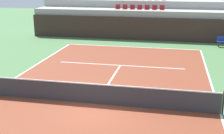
# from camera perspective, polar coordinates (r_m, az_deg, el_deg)

# --- Properties ---
(ground_plane) EXTENTS (80.00, 80.00, 0.00)m
(ground_plane) POSITION_cam_1_polar(r_m,az_deg,el_deg) (13.99, -3.11, -6.93)
(ground_plane) COLOR #477042
(court_surface) EXTENTS (11.00, 24.00, 0.01)m
(court_surface) POSITION_cam_1_polar(r_m,az_deg,el_deg) (13.99, -3.11, -6.91)
(court_surface) COLOR brown
(court_surface) RESTS_ON ground_plane
(baseline_far) EXTENTS (11.00, 0.10, 0.00)m
(baseline_far) POSITION_cam_1_polar(r_m,az_deg,el_deg) (25.19, 3.81, 3.77)
(baseline_far) COLOR white
(baseline_far) RESTS_ON court_surface
(sideline_right) EXTENTS (0.10, 24.00, 0.00)m
(sideline_right) POSITION_cam_1_polar(r_m,az_deg,el_deg) (13.75, 19.70, -8.33)
(sideline_right) COLOR white
(sideline_right) RESTS_ON court_surface
(service_line_far) EXTENTS (8.26, 0.10, 0.00)m
(service_line_far) POSITION_cam_1_polar(r_m,az_deg,el_deg) (19.88, 1.57, 0.31)
(service_line_far) COLOR white
(service_line_far) RESTS_ON court_surface
(centre_service_line) EXTENTS (0.10, 6.40, 0.00)m
(centre_service_line) POSITION_cam_1_polar(r_m,az_deg,el_deg) (16.89, -0.35, -2.66)
(centre_service_line) COLOR white
(centre_service_line) RESTS_ON court_surface
(back_wall) EXTENTS (20.13, 0.30, 2.06)m
(back_wall) POSITION_cam_1_polar(r_m,az_deg,el_deg) (28.01, 4.74, 7.17)
(back_wall) COLOR #33231E
(back_wall) RESTS_ON ground_plane
(stands_tier_lower) EXTENTS (20.13, 2.40, 2.62)m
(stands_tier_lower) POSITION_cam_1_polar(r_m,az_deg,el_deg) (29.30, 5.09, 8.12)
(stands_tier_lower) COLOR #9E9E99
(stands_tier_lower) RESTS_ON ground_plane
(stands_tier_upper) EXTENTS (20.13, 2.40, 3.33)m
(stands_tier_upper) POSITION_cam_1_polar(r_m,az_deg,el_deg) (31.61, 5.63, 9.38)
(stands_tier_upper) COLOR #9E9E99
(stands_tier_upper) RESTS_ON ground_plane
(seating_row_lower) EXTENTS (4.63, 0.44, 0.44)m
(seating_row_lower) POSITION_cam_1_polar(r_m,az_deg,el_deg) (29.22, 5.18, 10.93)
(seating_row_lower) COLOR maroon
(seating_row_lower) RESTS_ON stands_tier_lower
(tennis_net) EXTENTS (11.08, 0.08, 1.07)m
(tennis_net) POSITION_cam_1_polar(r_m,az_deg,el_deg) (13.80, -3.14, -4.99)
(tennis_net) COLOR black
(tennis_net) RESTS_ON court_surface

